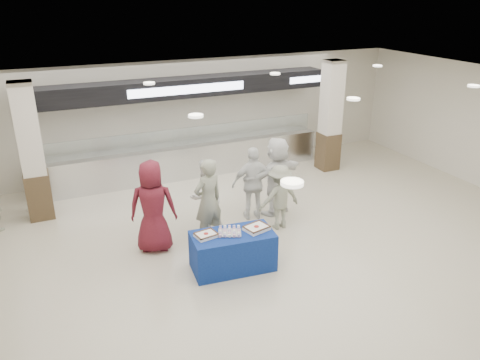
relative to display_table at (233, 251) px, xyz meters
name	(u,v)px	position (x,y,z in m)	size (l,w,h in m)	color
ground	(275,268)	(0.75, -0.33, -0.38)	(14.00, 14.00, 0.00)	beige
serving_line	(186,136)	(0.75, 5.07, 0.78)	(8.70, 0.85, 2.80)	silver
column_left	(32,156)	(-3.25, 3.87, 1.15)	(0.55, 0.55, 3.20)	#3D2D1B
column_right	(330,119)	(4.75, 3.87, 1.15)	(0.55, 0.55, 3.20)	#3D2D1B
display_table	(233,251)	(0.00, 0.00, 0.00)	(1.55, 0.78, 0.75)	navy
sheet_cake_left	(206,235)	(-0.50, 0.09, 0.42)	(0.43, 0.36, 0.08)	white
sheet_cake_right	(256,228)	(0.47, -0.05, 0.42)	(0.51, 0.44, 0.09)	white
cupcake_tray	(230,232)	(-0.05, 0.04, 0.41)	(0.53, 0.47, 0.07)	#AAAAAF
civilian_maroon	(153,207)	(-1.18, 1.32, 0.59)	(0.94, 0.61, 1.93)	maroon
soldier_a	(208,201)	(-0.04, 1.20, 0.55)	(0.68, 0.44, 1.85)	gray
chef_tall	(206,195)	(0.09, 1.72, 0.45)	(0.80, 0.63, 1.65)	white
chef_short	(254,184)	(1.30, 1.79, 0.50)	(1.02, 0.42, 1.74)	white
soldier_b	(280,197)	(1.62, 1.13, 0.37)	(0.96, 0.55, 1.49)	gray
civilian_white	(277,176)	(1.91, 1.83, 0.57)	(1.75, 0.56, 1.88)	white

